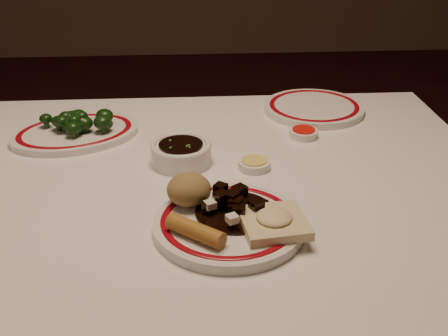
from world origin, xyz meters
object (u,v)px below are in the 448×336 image
broccoli_pile (78,121)px  soy_bowl (181,154)px  broccoli_plate (75,133)px  fried_wonton (274,222)px  rice_mound (189,189)px  spring_roll (196,231)px  stirfry_heap (233,205)px  main_plate (229,224)px  dining_table (190,220)px

broccoli_pile → soy_bowl: (0.22, -0.14, -0.02)m
soy_bowl → broccoli_plate: bearing=148.5°
fried_wonton → soy_bowl: bearing=118.4°
broccoli_pile → rice_mound: bearing=-54.2°
rice_mound → spring_roll: 0.11m
stirfry_heap → broccoli_pile: broccoli_pile is taller
main_plate → spring_roll: 0.08m
rice_mound → broccoli_pile: rice_mound is taller
spring_roll → soy_bowl: bearing=43.2°
main_plate → soy_bowl: size_ratio=2.52×
fried_wonton → broccoli_plate: fried_wonton is taller
spring_roll → stirfry_heap: 0.10m
main_plate → broccoli_pile: bearing=128.0°
main_plate → stirfry_heap: 0.03m
broccoli_plate → soy_bowl: bearing=-31.5°
main_plate → stirfry_heap: (0.01, 0.02, 0.02)m
spring_roll → broccoli_plate: spring_roll is taller
fried_wonton → broccoli_plate: size_ratio=0.34×
rice_mound → stirfry_heap: 0.08m
broccoli_plate → soy_bowl: 0.27m
dining_table → rice_mound: bearing=-90.1°
main_plate → spring_roll: bearing=-138.0°
stirfry_heap → dining_table: bearing=115.6°
main_plate → broccoli_plate: bearing=128.7°
dining_table → main_plate: main_plate is taller
spring_roll → soy_bowl: 0.29m
dining_table → main_plate: (0.06, -0.17, 0.10)m
fried_wonton → rice_mound: bearing=148.0°
main_plate → broccoli_plate: size_ratio=0.92×
main_plate → stirfry_heap: bearing=70.3°
rice_mound → soy_bowl: (-0.01, 0.19, -0.02)m
main_plate → broccoli_pile: broccoli_pile is taller
rice_mound → stirfry_heap: (0.07, -0.03, -0.02)m
fried_wonton → broccoli_pile: size_ratio=0.69×
dining_table → broccoli_plate: broccoli_plate is taller
dining_table → broccoli_pile: 0.34m
stirfry_heap → broccoli_pile: (-0.31, 0.36, 0.01)m
stirfry_heap → soy_bowl: 0.24m
stirfry_heap → fried_wonton: bearing=-40.4°
main_plate → soy_bowl: soy_bowl is taller
dining_table → broccoli_pile: size_ratio=7.32×
dining_table → spring_roll: 0.26m
fried_wonton → broccoli_pile: broccoli_pile is taller
main_plate → fried_wonton: 0.08m
dining_table → spring_roll: bearing=-87.8°
dining_table → soy_bowl: 0.13m
soy_bowl → main_plate: bearing=-72.5°
main_plate → broccoli_pile: size_ratio=1.85×
broccoli_plate → dining_table: bearing=-40.7°
rice_mound → soy_bowl: bearing=94.3°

